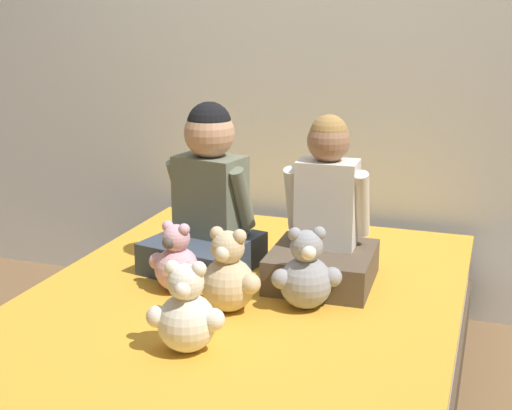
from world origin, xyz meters
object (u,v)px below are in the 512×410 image
at_px(teddy_bear_at_foot_of_bed, 186,313).
at_px(teddy_bear_between_children, 228,276).
at_px(child_on_right, 325,224).
at_px(teddy_bear_held_by_left_child, 177,262).
at_px(child_on_left, 207,200).
at_px(bed, 242,353).
at_px(teddy_bear_held_by_right_child, 306,274).

bearing_deg(teddy_bear_at_foot_of_bed, teddy_bear_between_children, 76.01).
bearing_deg(child_on_right, teddy_bear_held_by_left_child, -152.68).
distance_m(child_on_left, teddy_bear_at_foot_of_bed, 0.71).
xyz_separation_m(bed, teddy_bear_between_children, (0.00, -0.12, 0.33)).
bearing_deg(teddy_bear_held_by_left_child, teddy_bear_between_children, -10.94).
relative_size(bed, teddy_bear_at_foot_of_bed, 7.04).
bearing_deg(teddy_bear_held_by_right_child, teddy_bear_at_foot_of_bed, -144.37).
distance_m(bed, child_on_left, 0.57).
distance_m(teddy_bear_held_by_left_child, teddy_bear_at_foot_of_bed, 0.45).
xyz_separation_m(bed, teddy_bear_held_by_right_child, (0.23, -0.02, 0.33)).
height_order(teddy_bear_held_by_left_child, teddy_bear_held_by_right_child, teddy_bear_held_by_right_child).
height_order(child_on_left, teddy_bear_held_by_right_child, child_on_left).
bearing_deg(bed, teddy_bear_held_by_left_child, -173.99).
relative_size(bed, teddy_bear_between_children, 6.83).
bearing_deg(teddy_bear_at_foot_of_bed, child_on_right, 58.16).
bearing_deg(bed, teddy_bear_between_children, -89.17).
bearing_deg(teddy_bear_between_children, teddy_bear_held_by_left_child, 159.65).
xyz_separation_m(teddy_bear_held_by_left_child, teddy_bear_at_foot_of_bed, (0.22, -0.40, 0.01)).
bearing_deg(teddy_bear_held_by_right_child, teddy_bear_between_children, -179.31).
distance_m(child_on_right, teddy_bear_at_foot_of_bed, 0.70).
bearing_deg(teddy_bear_held_by_right_child, child_on_right, 67.04).
xyz_separation_m(bed, teddy_bear_held_by_left_child, (-0.23, -0.02, 0.32)).
relative_size(teddy_bear_held_by_left_child, teddy_bear_at_foot_of_bed, 0.91).
height_order(bed, teddy_bear_held_by_right_child, teddy_bear_held_by_right_child).
height_order(bed, child_on_right, child_on_right).
relative_size(bed, child_on_right, 3.20).
height_order(bed, child_on_left, child_on_left).
relative_size(child_on_left, teddy_bear_between_children, 2.23).
xyz_separation_m(bed, child_on_right, (0.23, 0.23, 0.43)).
bearing_deg(teddy_bear_between_children, child_on_right, 60.72).
bearing_deg(child_on_left, teddy_bear_held_by_right_child, -18.00).
bearing_deg(child_on_left, teddy_bear_between_children, -46.62).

